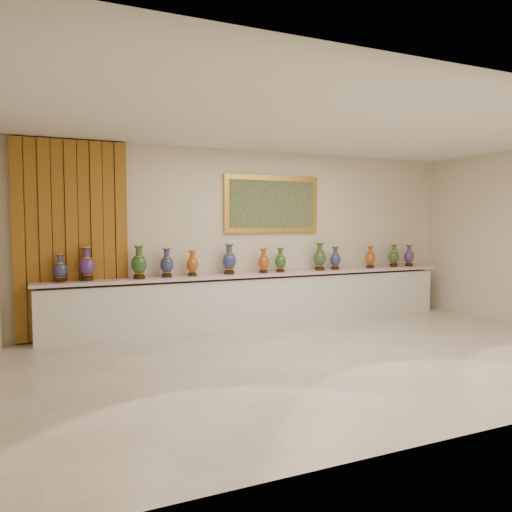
{
  "coord_description": "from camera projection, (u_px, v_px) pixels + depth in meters",
  "views": [
    {
      "loc": [
        -3.57,
        -5.46,
        1.77
      ],
      "look_at": [
        -0.35,
        1.7,
        1.23
      ],
      "focal_mm": 35.0,
      "sensor_mm": 36.0,
      "label": 1
    }
  ],
  "objects": [
    {
      "name": "vase_9",
      "position": [
        335.0,
        259.0,
        9.13
      ],
      "size": [
        0.23,
        0.23,
        0.42
      ],
      "rotation": [
        0.0,
        0.0,
        -0.21
      ],
      "color": "black",
      "rests_on": "counter"
    },
    {
      "name": "room",
      "position": [
        109.0,
        234.0,
        7.65
      ],
      "size": [
        8.0,
        8.0,
        8.0
      ],
      "color": "beige",
      "rests_on": "ground"
    },
    {
      "name": "vase_6",
      "position": [
        264.0,
        262.0,
        8.53
      ],
      "size": [
        0.22,
        0.22,
        0.42
      ],
      "rotation": [
        0.0,
        0.0,
        0.14
      ],
      "color": "black",
      "rests_on": "counter"
    },
    {
      "name": "label_card",
      "position": [
        124.0,
        280.0,
        7.48
      ],
      "size": [
        0.1,
        0.06,
        0.0
      ],
      "primitive_type": "cube",
      "color": "white",
      "rests_on": "counter"
    },
    {
      "name": "vase_7",
      "position": [
        280.0,
        261.0,
        8.66
      ],
      "size": [
        0.25,
        0.25,
        0.43
      ],
      "rotation": [
        0.0,
        0.0,
        -0.31
      ],
      "color": "black",
      "rests_on": "counter"
    },
    {
      "name": "vase_10",
      "position": [
        370.0,
        258.0,
        9.45
      ],
      "size": [
        0.22,
        0.22,
        0.42
      ],
      "rotation": [
        0.0,
        0.0,
        0.14
      ],
      "color": "black",
      "rests_on": "counter"
    },
    {
      "name": "vase_3",
      "position": [
        167.0,
        264.0,
        7.87
      ],
      "size": [
        0.25,
        0.25,
        0.46
      ],
      "rotation": [
        0.0,
        0.0,
        0.16
      ],
      "color": "black",
      "rests_on": "counter"
    },
    {
      "name": "vase_11",
      "position": [
        394.0,
        256.0,
        9.72
      ],
      "size": [
        0.25,
        0.25,
        0.44
      ],
      "rotation": [
        0.0,
        0.0,
        0.24
      ],
      "color": "black",
      "rests_on": "counter"
    },
    {
      "name": "vase_2",
      "position": [
        139.0,
        264.0,
        7.64
      ],
      "size": [
        0.3,
        0.3,
        0.51
      ],
      "rotation": [
        0.0,
        0.0,
        0.31
      ],
      "color": "black",
      "rests_on": "counter"
    },
    {
      "name": "ground",
      "position": [
        333.0,
        357.0,
        6.56
      ],
      "size": [
        8.0,
        8.0,
        0.0
      ],
      "primitive_type": "plane",
      "color": "beige",
      "rests_on": "ground"
    },
    {
      "name": "counter",
      "position": [
        261.0,
        299.0,
        8.59
      ],
      "size": [
        7.28,
        0.48,
        0.9
      ],
      "color": "white",
      "rests_on": "ground"
    },
    {
      "name": "vase_5",
      "position": [
        229.0,
        261.0,
        8.31
      ],
      "size": [
        0.26,
        0.26,
        0.51
      ],
      "rotation": [
        0.0,
        0.0,
        -0.12
      ],
      "color": "black",
      "rests_on": "counter"
    },
    {
      "name": "vase_8",
      "position": [
        320.0,
        258.0,
        8.99
      ],
      "size": [
        0.3,
        0.3,
        0.5
      ],
      "rotation": [
        0.0,
        0.0,
        -0.39
      ],
      "color": "black",
      "rests_on": "counter"
    },
    {
      "name": "vase_4",
      "position": [
        192.0,
        264.0,
        8.06
      ],
      "size": [
        0.25,
        0.25,
        0.42
      ],
      "rotation": [
        0.0,
        0.0,
        -0.36
      ],
      "color": "black",
      "rests_on": "counter"
    },
    {
      "name": "vase_1",
      "position": [
        87.0,
        265.0,
        7.4
      ],
      "size": [
        0.31,
        0.31,
        0.51
      ],
      "rotation": [
        0.0,
        0.0,
        -0.43
      ],
      "color": "black",
      "rests_on": "counter"
    },
    {
      "name": "vase_0",
      "position": [
        60.0,
        269.0,
        7.21
      ],
      "size": [
        0.2,
        0.2,
        0.41
      ],
      "rotation": [
        0.0,
        0.0,
        0.07
      ],
      "color": "black",
      "rests_on": "counter"
    },
    {
      "name": "vase_12",
      "position": [
        409.0,
        256.0,
        9.83
      ],
      "size": [
        0.26,
        0.26,
        0.42
      ],
      "rotation": [
        0.0,
        0.0,
        0.43
      ],
      "color": "black",
      "rests_on": "counter"
    }
  ]
}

